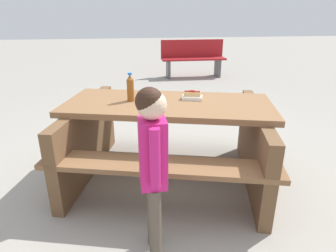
{
  "coord_description": "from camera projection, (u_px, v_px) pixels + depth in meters",
  "views": [
    {
      "loc": [
        -0.33,
        -2.44,
        1.5
      ],
      "look_at": [
        0.0,
        0.0,
        0.52
      ],
      "focal_mm": 31.4,
      "sensor_mm": 36.0,
      "label": 1
    }
  ],
  "objects": [
    {
      "name": "soda_bottle",
      "position": [
        130.0,
        88.0,
        2.56
      ],
      "size": [
        0.06,
        0.06,
        0.25
      ],
      "color": "brown",
      "rests_on": "picnic_table"
    },
    {
      "name": "ground_plane",
      "position": [
        168.0,
        176.0,
        2.85
      ],
      "size": [
        30.0,
        30.0,
        0.0
      ],
      "primitive_type": "plane",
      "color": "gray",
      "rests_on": "ground"
    },
    {
      "name": "hotdog_tray",
      "position": [
        192.0,
        96.0,
        2.64
      ],
      "size": [
        0.2,
        0.15,
        0.08
      ],
      "color": "white",
      "rests_on": "picnic_table"
    },
    {
      "name": "park_bench_near",
      "position": [
        193.0,
        58.0,
        6.96
      ],
      "size": [
        1.5,
        0.41,
        0.85
      ],
      "color": "maroon",
      "rests_on": "ground"
    },
    {
      "name": "child_in_coat",
      "position": [
        153.0,
        154.0,
        1.72
      ],
      "size": [
        0.18,
        0.28,
        1.12
      ],
      "color": "brown",
      "rests_on": "ground"
    },
    {
      "name": "picnic_table",
      "position": [
        168.0,
        134.0,
        2.68
      ],
      "size": [
        2.09,
        1.8,
        0.75
      ],
      "color": "brown",
      "rests_on": "ground"
    }
  ]
}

